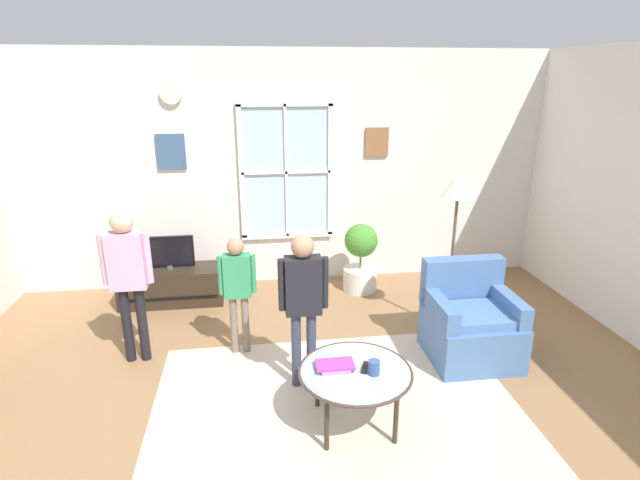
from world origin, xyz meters
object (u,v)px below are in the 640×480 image
Objects in this scene: television at (169,252)px; remote_near_books at (365,367)px; armchair at (470,324)px; person_black_shirt at (303,294)px; coffee_table at (355,374)px; potted_plant_by_window at (361,257)px; floor_lamp at (457,202)px; person_pink_shirt at (128,270)px; cup at (374,368)px; book_stack at (335,366)px; tv_stand at (172,285)px; person_green_shirt at (237,283)px.

remote_near_books is (1.71, -2.33, -0.15)m from television.
person_black_shirt is at bearing -170.94° from armchair.
potted_plant_by_window is at bearing 76.80° from coffee_table.
floor_lamp reaches higher than television.
person_pink_shirt is (-1.78, 1.14, 0.46)m from coffee_table.
person_pink_shirt is at bearing -151.69° from potted_plant_by_window.
coffee_table is at bearing 153.43° from cup.
armchair is at bearing 28.41° from book_stack.
coffee_table is 7.83× the size of cup.
cup is (0.12, -0.06, 0.08)m from coffee_table.
armchair reaches higher than tv_stand.
coffee_table is 0.75m from person_black_shirt.
armchair is (2.87, -1.56, 0.12)m from tv_stand.
remote_near_books is (-1.16, -0.78, 0.14)m from armchair.
person_green_shirt reaches higher than tv_stand.
book_stack is 0.34× the size of potted_plant_by_window.
person_green_shirt is 1.36× the size of potted_plant_by_window.
person_green_shirt is at bearing 131.47° from person_black_shirt.
remote_near_books is 0.09× the size of floor_lamp.
potted_plant_by_window is (2.34, 1.26, -0.46)m from person_pink_shirt.
book_stack is 1.99× the size of remote_near_books.
armchair is at bearing 32.75° from coffee_table.
book_stack is 0.29m from cup.
floor_lamp reaches higher than cup.
television is 2.75m from book_stack.
cup is (1.76, -2.41, 0.30)m from tv_stand.
book_stack is (1.49, -2.30, 0.27)m from tv_stand.
floor_lamp reaches higher than person_black_shirt.
person_black_shirt is at bearing -53.80° from tv_stand.
person_black_shirt reaches higher than person_green_shirt.
remote_near_books is at bearing -50.83° from person_green_shirt.
cup is (0.26, -0.11, 0.03)m from book_stack.
person_black_shirt is 1.60× the size of potted_plant_by_window.
potted_plant_by_window is 0.51× the size of floor_lamp.
television is at bearing 126.27° from remote_near_books.
book_stack reaches higher than remote_near_books.
television reaches higher than remote_near_books.
remote_near_books is at bearing -101.55° from potted_plant_by_window.
potted_plant_by_window is (0.71, 2.35, -0.05)m from book_stack.
remote_near_books is at bearing -146.11° from armchair.
potted_plant_by_window is (0.56, 2.40, -0.01)m from coffee_table.
person_green_shirt is at bearing 128.70° from cup.
person_pink_shirt is (-3.02, 0.34, 0.56)m from armchair.
person_green_shirt is 0.85× the size of person_black_shirt.
tv_stand is at bearing 83.29° from person_pink_shirt.
tv_stand is at bearing 123.23° from person_green_shirt.
armchair is 1.57m from book_stack.
tv_stand is at bearing 126.20° from person_black_shirt.
potted_plant_by_window reaches higher than coffee_table.
person_pink_shirt is 1.58m from person_black_shirt.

